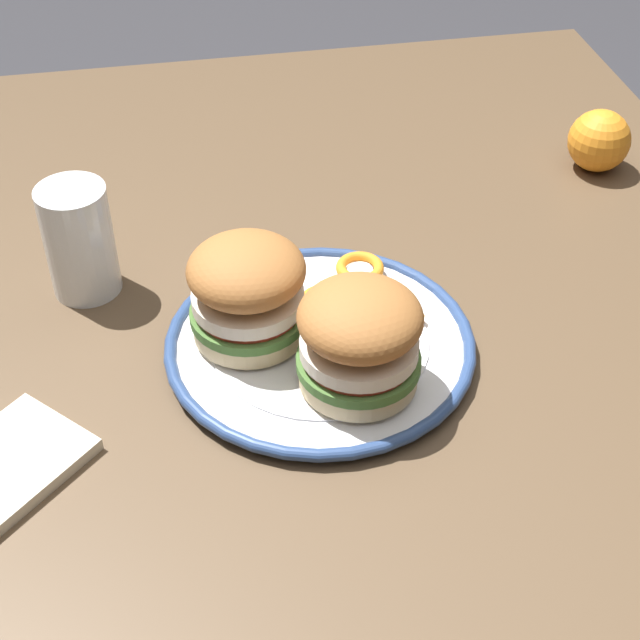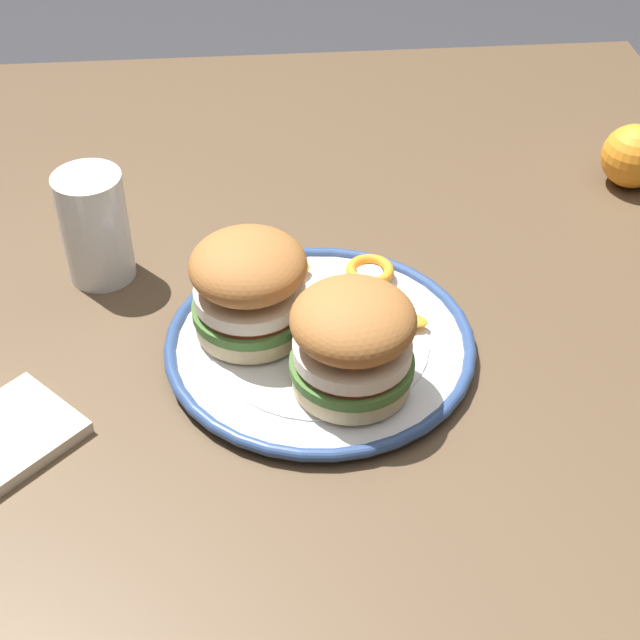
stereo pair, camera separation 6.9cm
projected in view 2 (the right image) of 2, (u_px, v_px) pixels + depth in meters
The scene contains 10 objects.
dining_table at pixel (344, 421), 0.97m from camera, with size 1.33×1.00×0.72m.
dinner_plate at pixel (320, 344), 0.91m from camera, with size 0.30×0.30×0.02m.
sandwich_half_left at pixel (355, 340), 0.83m from camera, with size 0.15×0.15×0.10m.
sandwich_half_right at pixel (249, 286), 0.88m from camera, with size 0.15×0.15×0.10m.
orange_peel_curled at pixel (329, 302), 0.94m from camera, with size 0.06×0.06×0.01m.
orange_peel_strip_long at pixel (393, 317), 0.92m from camera, with size 0.05×0.07×0.01m.
orange_peel_strip_short at pixel (280, 273), 0.97m from camera, with size 0.05×0.07×0.01m.
orange_peel_small_curl at pixel (370, 271), 0.97m from camera, with size 0.05×0.05×0.01m.
drinking_glass at pixel (96, 232), 0.97m from camera, with size 0.07×0.07×0.12m.
whole_orange at pixel (633, 156), 1.12m from camera, with size 0.07×0.07×0.07m, color orange.
Camera 2 is at (-0.66, 0.08, 1.34)m, focal length 53.55 mm.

